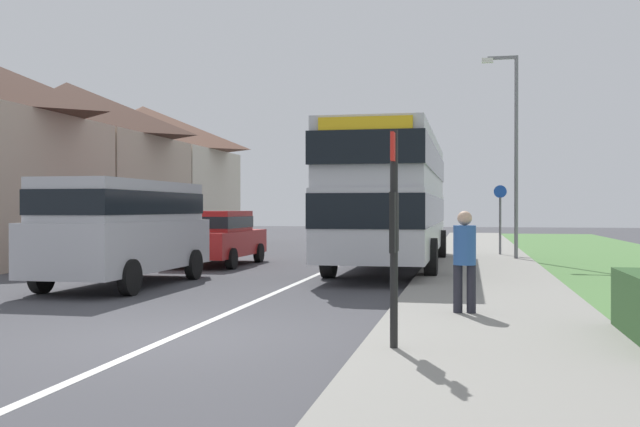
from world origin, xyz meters
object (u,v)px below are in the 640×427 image
at_px(double_decker_bus, 392,193).
at_px(parked_van_silver, 124,224).
at_px(bus_stop_sign, 394,223).
at_px(street_lamp_mid, 513,142).
at_px(cycle_route_sign, 500,217).
at_px(parked_car_red, 217,235).
at_px(pedestrian_at_stop, 465,257).

bearing_deg(double_decker_bus, parked_van_silver, -132.10).
relative_size(double_decker_bus, bus_stop_sign, 4.34).
height_order(double_decker_bus, bus_stop_sign, double_decker_bus).
height_order(parked_van_silver, street_lamp_mid, street_lamp_mid).
height_order(parked_van_silver, cycle_route_sign, cycle_route_sign).
height_order(parked_van_silver, parked_car_red, parked_van_silver).
bearing_deg(cycle_route_sign, pedestrian_at_stop, -94.39).
xyz_separation_m(double_decker_bus, pedestrian_at_stop, (2.08, -9.45, -1.17)).
bearing_deg(pedestrian_at_stop, bus_stop_sign, -104.53).
height_order(cycle_route_sign, street_lamp_mid, street_lamp_mid).
relative_size(double_decker_bus, street_lamp_mid, 1.72).
bearing_deg(double_decker_bus, pedestrian_at_stop, -77.61).
relative_size(pedestrian_at_stop, street_lamp_mid, 0.25).
height_order(double_decker_bus, cycle_route_sign, double_decker_bus).
bearing_deg(cycle_route_sign, parked_car_red, -148.41).
distance_m(bus_stop_sign, cycle_route_sign, 17.80).
relative_size(parked_van_silver, cycle_route_sign, 2.15).
bearing_deg(bus_stop_sign, cycle_route_sign, 83.87).
distance_m(parked_car_red, street_lamp_mid, 9.79).
bearing_deg(street_lamp_mid, double_decker_bus, -137.37).
bearing_deg(pedestrian_at_stop, parked_van_silver, 154.13).
relative_size(pedestrian_at_stop, bus_stop_sign, 0.64).
bearing_deg(street_lamp_mid, parked_van_silver, -134.08).
bearing_deg(parked_van_silver, cycle_route_sign, 52.61).
relative_size(cycle_route_sign, street_lamp_mid, 0.38).
bearing_deg(double_decker_bus, street_lamp_mid, 42.63).
xyz_separation_m(double_decker_bus, cycle_route_sign, (3.21, 5.27, -0.72)).
relative_size(parked_van_silver, pedestrian_at_stop, 3.25).
xyz_separation_m(parked_van_silver, street_lamp_mid, (8.81, 9.10, 2.46)).
distance_m(pedestrian_at_stop, cycle_route_sign, 14.77).
bearing_deg(parked_car_red, double_decker_bus, -0.50).
bearing_deg(parked_car_red, street_lamp_mid, 19.88).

